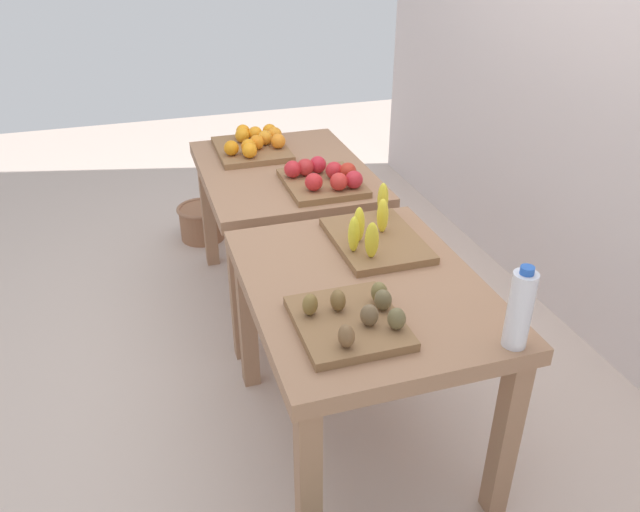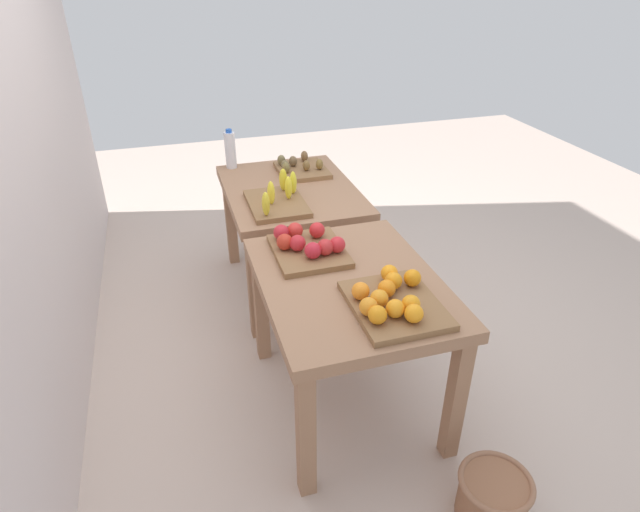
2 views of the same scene
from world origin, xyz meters
name	(u,v)px [view 1 (image 1 of 2)]	position (x,y,z in m)	size (l,w,h in m)	color
ground_plane	(317,353)	(0.00, 0.00, 0.00)	(8.00, 8.00, 0.00)	#C3AEA0
back_wall	(625,8)	(0.00, 1.35, 1.50)	(4.40, 0.12, 3.00)	beige
display_table_left	(284,188)	(-0.56, 0.00, 0.63)	(1.04, 0.80, 0.74)	#9B7052
display_table_right	(363,307)	(0.56, 0.00, 0.63)	(1.04, 0.80, 0.74)	#9B7052
orange_bin	(254,144)	(-0.82, -0.09, 0.78)	(0.44, 0.37, 0.11)	brown
apple_bin	(324,178)	(-0.27, 0.12, 0.78)	(0.40, 0.35, 0.11)	brown
banana_crate	(375,235)	(0.32, 0.13, 0.78)	(0.44, 0.32, 0.17)	brown
kiwi_bin	(352,319)	(0.80, -0.13, 0.77)	(0.36, 0.32, 0.10)	brown
water_bottle	(520,309)	(1.02, 0.30, 0.86)	(0.07, 0.07, 0.27)	silver
wicker_basket	(202,221)	(-1.36, -0.35, 0.12)	(0.30, 0.30, 0.22)	#905F43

